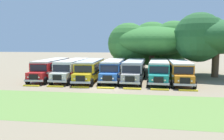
{
  "coord_description": "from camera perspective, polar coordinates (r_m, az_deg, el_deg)",
  "views": [
    {
      "loc": [
        4.62,
        -25.76,
        5.08
      ],
      "look_at": [
        0.0,
        4.26,
        1.6
      ],
      "focal_mm": 36.37,
      "sensor_mm": 36.0,
      "label": 1
    }
  ],
  "objects": [
    {
      "name": "broad_shade_tree",
      "position": [
        42.58,
        10.06,
        6.86
      ],
      "size": [
        15.3,
        16.52,
        9.48
      ],
      "color": "brown",
      "rests_on": "ground_plane"
    },
    {
      "name": "parked_bus_slot_0",
      "position": [
        34.49,
        -15.04,
        0.49
      ],
      "size": [
        3.03,
        10.88,
        2.82
      ],
      "rotation": [
        0.0,
        0.0,
        -1.53
      ],
      "color": "red",
      "rests_on": "ground_plane"
    },
    {
      "name": "secondary_tree",
      "position": [
        38.52,
        23.92,
        7.69
      ],
      "size": [
        12.32,
        12.04,
        9.8
      ],
      "color": "brown",
      "rests_on": "ground_plane"
    },
    {
      "name": "parked_bus_slot_6",
      "position": [
        31.8,
        16.54,
        -0.05
      ],
      "size": [
        2.91,
        10.87,
        2.82
      ],
      "rotation": [
        0.0,
        0.0,
        -1.6
      ],
      "color": "orange",
      "rests_on": "ground_plane"
    },
    {
      "name": "parked_bus_slot_2",
      "position": [
        32.19,
        -5.46,
        0.27
      ],
      "size": [
        3.05,
        10.89,
        2.82
      ],
      "rotation": [
        0.0,
        0.0,
        -1.53
      ],
      "color": "yellow",
      "rests_on": "ground_plane"
    },
    {
      "name": "parked_bus_slot_5",
      "position": [
        31.68,
        11.71,
        0.06
      ],
      "size": [
        3.18,
        10.91,
        2.82
      ],
      "rotation": [
        0.0,
        0.0,
        -1.63
      ],
      "color": "teal",
      "rests_on": "ground_plane"
    },
    {
      "name": "curb_wheelstop_1",
      "position": [
        27.85,
        -14.06,
        -4.02
      ],
      "size": [
        2.0,
        0.36,
        0.15
      ],
      "primitive_type": "cube",
      "color": "yellow",
      "rests_on": "ground_plane"
    },
    {
      "name": "parked_bus_slot_4",
      "position": [
        31.79,
        5.67,
        0.19
      ],
      "size": [
        3.02,
        10.88,
        2.82
      ],
      "rotation": [
        0.0,
        0.0,
        -1.61
      ],
      "color": "#9E9993",
      "rests_on": "ground_plane"
    },
    {
      "name": "curb_wheelstop_2",
      "position": [
        26.83,
        -8.03,
        -4.28
      ],
      "size": [
        2.0,
        0.36,
        0.15
      ],
      "primitive_type": "cube",
      "color": "yellow",
      "rests_on": "ground_plane"
    },
    {
      "name": "curb_wheelstop_5",
      "position": [
        25.75,
        11.89,
        -4.81
      ],
      "size": [
        2.0,
        0.36,
        0.15
      ],
      "primitive_type": "cube",
      "color": "yellow",
      "rests_on": "ground_plane"
    },
    {
      "name": "parked_bus_slot_1",
      "position": [
        33.32,
        -9.89,
        0.41
      ],
      "size": [
        2.72,
        10.84,
        2.82
      ],
      "rotation": [
        0.0,
        0.0,
        -1.57
      ],
      "color": "silver",
      "rests_on": "ground_plane"
    },
    {
      "name": "curb_wheelstop_0",
      "position": [
        29.16,
        -19.59,
        -3.73
      ],
      "size": [
        2.0,
        0.36,
        0.15
      ],
      "primitive_type": "cube",
      "color": "yellow",
      "rests_on": "ground_plane"
    },
    {
      "name": "parked_bus_slot_3",
      "position": [
        32.35,
        0.41,
        0.33
      ],
      "size": [
        2.83,
        10.86,
        2.82
      ],
      "rotation": [
        0.0,
        0.0,
        -1.55
      ],
      "color": "#23519E",
      "rests_on": "ground_plane"
    },
    {
      "name": "foreground_grass_strip",
      "position": [
        19.27,
        -5.5,
        -8.77
      ],
      "size": [
        80.0,
        9.18,
        0.01
      ],
      "primitive_type": "cube",
      "color": "olive",
      "rests_on": "ground_plane"
    },
    {
      "name": "curb_wheelstop_4",
      "position": [
        25.76,
        5.09,
        -4.7
      ],
      "size": [
        2.0,
        0.36,
        0.15
      ],
      "primitive_type": "cube",
      "color": "yellow",
      "rests_on": "ground_plane"
    },
    {
      "name": "ground_plane",
      "position": [
        26.66,
        -1.4,
        -4.45
      ],
      "size": [
        220.0,
        220.0,
        0.0
      ],
      "primitive_type": "plane",
      "color": "#84755B"
    },
    {
      "name": "curb_wheelstop_3",
      "position": [
        26.12,
        -1.61,
        -4.51
      ],
      "size": [
        2.0,
        0.36,
        0.15
      ],
      "primitive_type": "cube",
      "color": "yellow",
      "rests_on": "ground_plane"
    },
    {
      "name": "curb_wheelstop_6",
      "position": [
        26.1,
        18.6,
        -4.87
      ],
      "size": [
        2.0,
        0.36,
        0.15
      ],
      "primitive_type": "cube",
      "color": "yellow",
      "rests_on": "ground_plane"
    }
  ]
}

